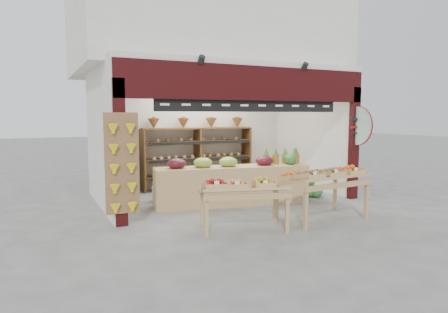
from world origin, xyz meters
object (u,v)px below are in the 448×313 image
(refrigerator, at_px, (118,158))
(cardboard_stack, at_px, (173,190))
(watermelon_pile, at_px, (309,189))
(display_table_left, at_px, (237,188))
(display_table_right, at_px, (322,177))
(mid_counter, at_px, (232,183))
(back_shelving, at_px, (198,146))

(refrigerator, height_order, cardboard_stack, refrigerator)
(refrigerator, relative_size, watermelon_pile, 2.77)
(refrigerator, distance_m, display_table_left, 4.17)
(cardboard_stack, height_order, display_table_right, display_table_right)
(mid_counter, bearing_deg, refrigerator, 133.47)
(cardboard_stack, distance_m, watermelon_pile, 3.36)
(display_table_right, xyz_separation_m, watermelon_pile, (1.16, 1.89, -0.65))
(refrigerator, xyz_separation_m, cardboard_stack, (1.02, -1.23, -0.69))
(mid_counter, bearing_deg, display_table_left, -114.23)
(back_shelving, distance_m, display_table_right, 4.31)
(mid_counter, distance_m, watermelon_pile, 2.16)
(cardboard_stack, relative_size, display_table_right, 0.55)
(cardboard_stack, distance_m, mid_counter, 1.47)
(back_shelving, xyz_separation_m, display_table_right, (0.87, -4.21, -0.31))
(refrigerator, height_order, watermelon_pile, refrigerator)
(refrigerator, height_order, display_table_right, refrigerator)
(display_table_left, distance_m, watermelon_pile, 3.45)
(back_shelving, height_order, display_table_right, back_shelving)
(back_shelving, bearing_deg, cardboard_stack, -131.54)
(display_table_right, bearing_deg, cardboard_stack, 125.40)
(back_shelving, xyz_separation_m, refrigerator, (-2.20, -0.10, -0.22))
(display_table_right, bearing_deg, mid_counter, 117.14)
(mid_counter, height_order, watermelon_pile, mid_counter)
(display_table_left, height_order, watermelon_pile, display_table_left)
(watermelon_pile, bearing_deg, mid_counter, 179.63)
(watermelon_pile, bearing_deg, cardboard_stack, 162.83)
(refrigerator, height_order, display_table_left, refrigerator)
(watermelon_pile, bearing_deg, display_table_right, -121.69)
(display_table_right, bearing_deg, watermelon_pile, 58.31)
(refrigerator, bearing_deg, display_table_right, -57.49)
(mid_counter, xyz_separation_m, display_table_left, (-0.79, -1.75, 0.25))
(cardboard_stack, bearing_deg, mid_counter, -42.39)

